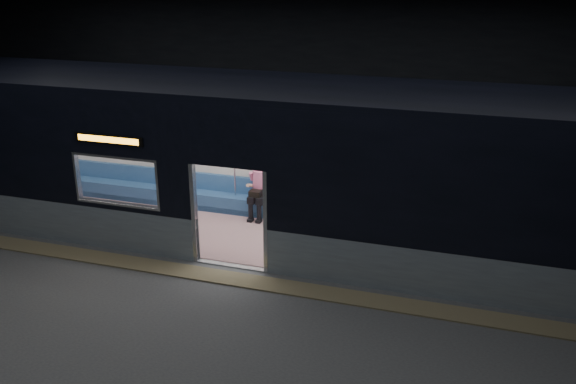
% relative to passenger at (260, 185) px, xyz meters
% --- Properties ---
extents(station_floor, '(24.00, 14.00, 0.01)m').
position_rel_passenger_xyz_m(station_floor, '(0.30, -3.55, -0.80)').
color(station_floor, '#47494C').
rests_on(station_floor, ground).
extents(station_envelope, '(24.00, 14.00, 5.00)m').
position_rel_passenger_xyz_m(station_envelope, '(0.30, -3.55, 2.87)').
color(station_envelope, black).
rests_on(station_envelope, station_floor).
extents(tactile_strip, '(22.80, 0.50, 0.03)m').
position_rel_passenger_xyz_m(tactile_strip, '(0.30, -3.00, -0.78)').
color(tactile_strip, '#8C7F59').
rests_on(tactile_strip, station_floor).
extents(metro_car, '(18.00, 3.04, 3.35)m').
position_rel_passenger_xyz_m(metro_car, '(0.30, -1.00, 1.05)').
color(metro_car, '#8FA0AA').
rests_on(metro_car, station_floor).
extents(passenger, '(0.41, 0.68, 1.35)m').
position_rel_passenger_xyz_m(passenger, '(0.00, 0.00, 0.00)').
color(passenger, black).
rests_on(passenger, metro_car).
extents(handbag, '(0.28, 0.25, 0.13)m').
position_rel_passenger_xyz_m(handbag, '(-0.03, -0.22, -0.12)').
color(handbag, black).
rests_on(handbag, passenger).
extents(transit_map, '(1.02, 0.03, 0.66)m').
position_rel_passenger_xyz_m(transit_map, '(4.39, 0.31, 0.69)').
color(transit_map, white).
rests_on(transit_map, metro_car).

